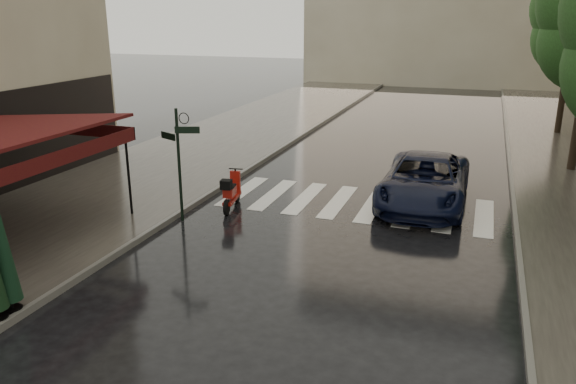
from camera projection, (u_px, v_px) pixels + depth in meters
The scene contains 10 objects.
ground at pixel (163, 272), 12.39m from camera, with size 120.00×120.00×0.00m, color black.
sidewalk_near at pixel (219, 142), 24.58m from camera, with size 6.00×60.00×0.12m, color #38332D.
curb_near at pixel (284, 147), 23.61m from camera, with size 0.12×60.00×0.16m, color #595651.
curb_far at pixel (510, 165), 20.80m from camera, with size 0.12×60.00×0.16m, color #595651.
crosswalk at pixel (355, 203), 16.84m from camera, with size 7.85×3.20×0.01m.
signpost at pixel (179, 156), 14.90m from camera, with size 1.17×0.29×3.10m.
tree_far at pixel (575, 13), 24.75m from camera, with size 3.80×3.80×8.16m.
scooter at pixel (231, 193), 16.24m from camera, with size 0.57×1.61×1.06m.
parked_car at pixel (425, 181), 16.59m from camera, with size 2.40×5.20×1.44m, color black.
parasol_front at pixel (2, 246), 10.16m from camera, with size 0.43×0.43×2.42m.
Camera 1 is at (6.35, -9.71, 5.43)m, focal length 35.00 mm.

